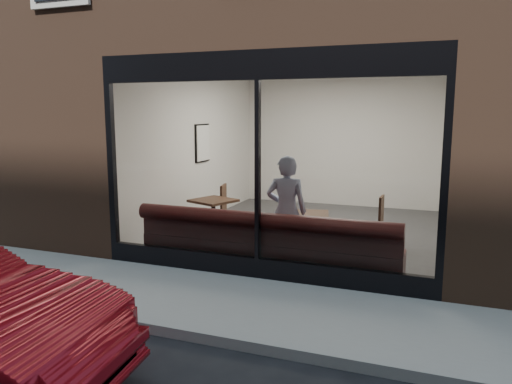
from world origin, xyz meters
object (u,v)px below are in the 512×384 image
at_px(cafe_chair_left, 214,220).
at_px(cafe_table_left, 213,201).
at_px(cafe_chair_right, 369,236).
at_px(banquette, 267,255).
at_px(person, 286,211).
at_px(cafe_table_right, 310,214).

bearing_deg(cafe_chair_left, cafe_table_left, 102.81).
bearing_deg(cafe_chair_right, banquette, 54.40).
relative_size(person, cafe_table_left, 2.46).
bearing_deg(cafe_table_right, banquette, -119.52).
height_order(person, cafe_table_right, person).
relative_size(person, cafe_chair_right, 4.42).
relative_size(person, cafe_chair_left, 4.18).
height_order(person, cafe_chair_left, person).
height_order(cafe_table_left, cafe_table_right, cafe_table_left).
xyz_separation_m(person, cafe_chair_right, (1.08, 1.39, -0.62)).
bearing_deg(cafe_table_right, cafe_chair_left, 153.86).
bearing_deg(banquette, cafe_table_left, 139.14).
height_order(banquette, cafe_chair_left, banquette).
bearing_deg(person, cafe_chair_left, -47.77).
bearing_deg(person, banquette, 48.87).
distance_m(person, cafe_table_left, 2.01).
relative_size(cafe_table_left, cafe_chair_left, 1.70).
bearing_deg(cafe_table_left, person, -30.16).
bearing_deg(person, cafe_table_right, -127.32).
bearing_deg(person, cafe_chair_right, -137.07).
distance_m(cafe_chair_left, cafe_chair_right, 3.08).
distance_m(person, cafe_chair_right, 1.86).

